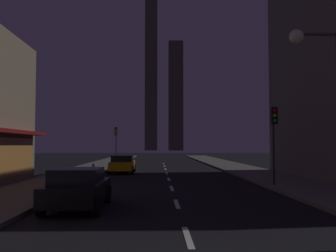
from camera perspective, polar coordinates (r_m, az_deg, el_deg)
ground_plane at (r=38.18m, az=-0.49°, el=-6.43°), size 78.00×136.00×0.10m
sidewalk_right at (r=38.94m, az=9.93°, el=-6.13°), size 4.00×76.00×0.15m
sidewalk_left at (r=38.67m, az=-10.97°, el=-6.15°), size 4.00×76.00×0.15m
lane_marking_center at (r=25.01m, az=0.11°, el=-8.14°), size 0.16×43.80×0.01m
skyscraper_distant_tall at (r=161.91m, az=-2.58°, el=7.90°), size 5.25×6.44×65.43m
skyscraper_distant_mid at (r=157.74m, az=1.19°, el=4.61°), size 6.04×5.95×46.00m
car_parked_near at (r=13.88m, az=-13.63°, el=-9.21°), size 1.98×4.24×1.45m
car_parked_far at (r=30.63m, az=-6.98°, el=-5.79°), size 1.98×4.24×1.45m
fire_hydrant_far_left at (r=30.54m, az=-11.39°, el=-6.30°), size 0.42×0.30×0.65m
traffic_light_near_right at (r=20.75m, az=15.92°, el=-0.29°), size 0.32×0.48×4.20m
traffic_light_far_left at (r=43.07m, az=-7.95°, el=-1.69°), size 0.32×0.48×4.20m
street_lamp_right at (r=15.52m, az=21.88°, el=7.63°), size 1.96×0.56×6.58m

